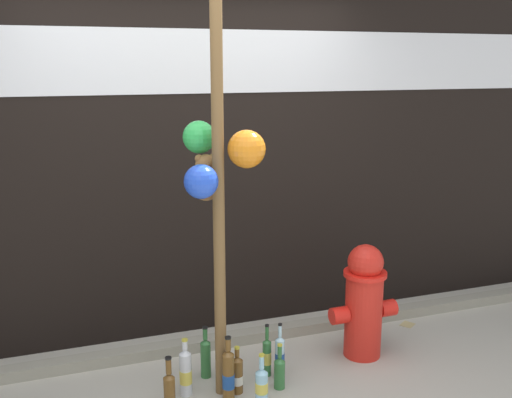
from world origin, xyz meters
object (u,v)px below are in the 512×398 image
object	(u,v)px
bottle_1	(228,367)
bottle_9	(280,371)
bottle_0	(228,375)
bottle_8	(280,357)
memorial_post	(217,108)
fire_hydrant	(364,301)
bottle_7	(186,372)
bottle_5	(169,387)
bottle_4	(237,375)
bottle_2	(262,386)
bottle_6	(206,356)
bottle_3	(267,356)

from	to	relation	value
bottle_1	bottle_9	xyz separation A→B (m)	(0.29, -0.16, -0.00)
bottle_1	bottle_0	bearing A→B (deg)	-105.19
bottle_8	bottle_9	xyz separation A→B (m)	(-0.04, -0.11, -0.04)
bottle_9	memorial_post	bearing A→B (deg)	165.27
fire_hydrant	bottle_7	xyz separation A→B (m)	(-1.29, -0.10, -0.26)
memorial_post	bottle_7	world-z (taller)	memorial_post
memorial_post	bottle_0	xyz separation A→B (m)	(0.02, -0.11, -1.61)
bottle_5	bottle_7	distance (m)	0.16
bottle_9	bottle_4	bearing A→B (deg)	171.54
bottle_2	bottle_5	distance (m)	0.55
fire_hydrant	bottle_1	distance (m)	1.05
memorial_post	bottle_7	xyz separation A→B (m)	(-0.22, 0.03, -1.62)
bottle_1	bottle_5	distance (m)	0.43
bottle_7	bottle_6	bearing A→B (deg)	44.38
bottle_8	bottle_3	bearing A→B (deg)	133.59
bottle_3	bottle_7	bearing A→B (deg)	-174.56
bottle_3	fire_hydrant	bearing A→B (deg)	3.30
bottle_0	bottle_7	xyz separation A→B (m)	(-0.23, 0.14, -0.01)
fire_hydrant	bottle_4	bearing A→B (deg)	-169.79
bottle_0	bottle_2	distance (m)	0.22
memorial_post	bottle_3	bearing A→B (deg)	13.31
bottle_0	bottle_5	distance (m)	0.36
bottle_9	bottle_2	bearing A→B (deg)	-139.22
fire_hydrant	bottle_1	size ratio (longest dim) A/B	2.59
bottle_6	bottle_9	size ratio (longest dim) A/B	1.17
bottle_3	bottle_4	bearing A→B (deg)	-151.49
bottle_1	bottle_5	xyz separation A→B (m)	(-0.41, -0.14, 0.01)
fire_hydrant	bottle_9	size ratio (longest dim) A/B	2.69
bottle_3	bottle_6	bearing A→B (deg)	163.42
bottle_1	bottle_7	distance (m)	0.29
bottle_6	bottle_7	bearing A→B (deg)	-135.62
fire_hydrant	bottle_8	size ratio (longest dim) A/B	2.10
bottle_5	bottle_8	world-z (taller)	bottle_8
bottle_2	bottle_8	size ratio (longest dim) A/B	0.88
fire_hydrant	bottle_0	world-z (taller)	fire_hydrant
bottle_3	bottle_5	size ratio (longest dim) A/B	1.11
bottle_0	bottle_9	size ratio (longest dim) A/B	1.38
bottle_1	bottle_2	size ratio (longest dim) A/B	0.92
memorial_post	bottle_9	bearing A→B (deg)	-14.73
bottle_0	bottle_9	bearing A→B (deg)	3.00
memorial_post	bottle_5	distance (m)	1.69
bottle_5	bottle_4	bearing A→B (deg)	2.02
bottle_4	bottle_5	distance (m)	0.43
bottle_1	bottle_8	world-z (taller)	bottle_8
bottle_4	bottle_7	world-z (taller)	bottle_7
bottle_8	bottle_9	world-z (taller)	bottle_8
bottle_5	bottle_6	xyz separation A→B (m)	(0.29, 0.27, 0.02)
memorial_post	bottle_1	bearing A→B (deg)	46.69
bottle_5	bottle_6	distance (m)	0.40
bottle_0	bottle_7	world-z (taller)	bottle_0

